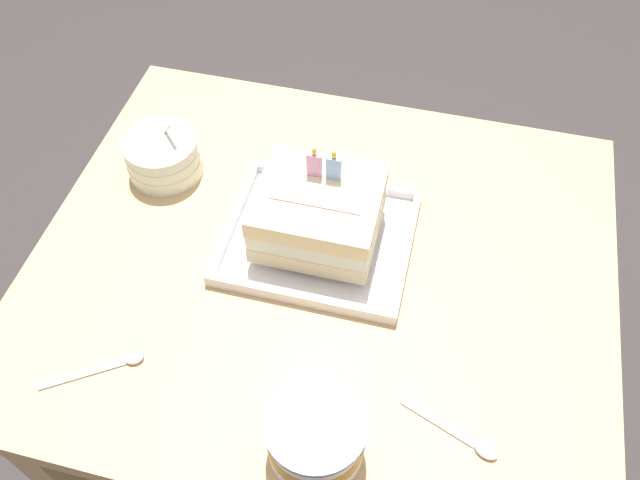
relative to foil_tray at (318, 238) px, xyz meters
The scene contains 8 objects.
ground_plane 0.75m from the foil_tray, 69.38° to the right, with size 8.00×8.00×0.00m, color #383333.
dining_table 0.13m from the foil_tray, 69.38° to the right, with size 0.93×0.80×0.74m.
foil_tray is the anchor object (origin of this frame).
birthday_cake 0.07m from the foil_tray, 90.00° to the left, with size 0.19×0.17×0.15m.
bowl_stack 0.32m from the foil_tray, 163.66° to the left, with size 0.13×0.13×0.12m.
ice_cream_tub 0.35m from the foil_tray, 76.60° to the right, with size 0.13×0.13×0.10m.
serving_spoon_near_tray 0.39m from the foil_tray, 45.15° to the right, with size 0.14×0.07×0.01m.
serving_spoon_by_bowls 0.37m from the foil_tray, 128.63° to the right, with size 0.13×0.09×0.01m.
Camera 1 is at (0.14, -0.58, 1.59)m, focal length 36.27 mm.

